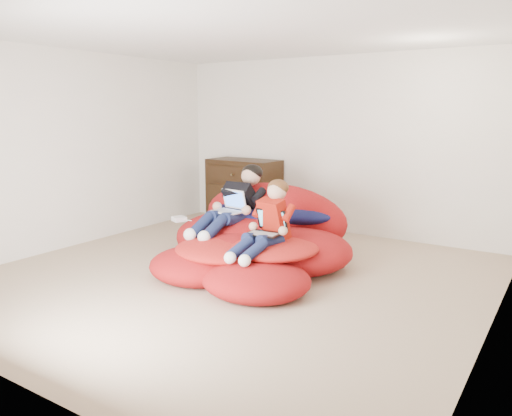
{
  "coord_description": "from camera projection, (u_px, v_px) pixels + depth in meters",
  "views": [
    {
      "loc": [
        2.96,
        -4.14,
        1.74
      ],
      "look_at": [
        0.07,
        0.33,
        0.7
      ],
      "focal_mm": 35.0,
      "sensor_mm": 36.0,
      "label": 1
    }
  ],
  "objects": [
    {
      "name": "room_shell",
      "position": [
        233.0,
        257.0,
        5.28
      ],
      "size": [
        5.1,
        5.1,
        2.77
      ],
      "color": "tan",
      "rests_on": "ground"
    },
    {
      "name": "cream_pillow",
      "position": [
        251.0,
        197.0,
        6.61
      ],
      "size": [
        0.45,
        0.29,
        0.29
      ],
      "primitive_type": "ellipsoid",
      "color": "white",
      "rests_on": "beanbag_pile"
    },
    {
      "name": "laptop_black",
      "position": [
        267.0,
        227.0,
        5.11
      ],
      "size": [
        0.35,
        0.34,
        0.24
      ],
      "color": "black",
      "rests_on": "younger_boy"
    },
    {
      "name": "laptop_white",
      "position": [
        230.0,
        206.0,
        5.85
      ],
      "size": [
        0.37,
        0.35,
        0.25
      ],
      "color": "white",
      "rests_on": "older_boy"
    },
    {
      "name": "younger_boy",
      "position": [
        268.0,
        220.0,
        5.1
      ],
      "size": [
        0.36,
        0.92,
        0.74
      ],
      "color": "#AE1C0F",
      "rests_on": "beanbag_pile"
    },
    {
      "name": "power_adapter",
      "position": [
        179.0,
        219.0,
        6.19
      ],
      "size": [
        0.2,
        0.2,
        0.06
      ],
      "primitive_type": "cube",
      "rotation": [
        0.0,
        0.0,
        -0.43
      ],
      "color": "white",
      "rests_on": "beanbag_pile"
    },
    {
      "name": "older_boy",
      "position": [
        236.0,
        201.0,
        5.94
      ],
      "size": [
        0.37,
        1.29,
        0.75
      ],
      "color": "black",
      "rests_on": "beanbag_pile"
    },
    {
      "name": "dresser",
      "position": [
        244.0,
        192.0,
        7.77
      ],
      "size": [
        1.14,
        0.65,
        1.0
      ],
      "color": "black",
      "rests_on": "ground"
    },
    {
      "name": "beanbag_pile",
      "position": [
        257.0,
        239.0,
        5.83
      ],
      "size": [
        2.31,
        2.4,
        0.92
      ],
      "color": "#AF1315",
      "rests_on": "ground"
    }
  ]
}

